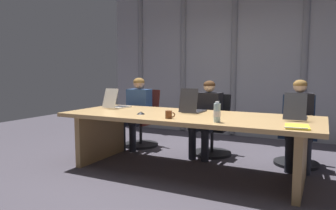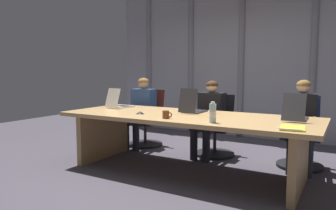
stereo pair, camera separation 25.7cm
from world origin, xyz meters
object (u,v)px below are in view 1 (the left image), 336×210
Objects in this scene: office_chair_center at (297,138)px; spiral_notepad at (297,127)px; laptop_left_end at (117,104)px; coffee_mug_near at (169,115)px; office_chair_left_mid at (213,131)px; water_bottle_primary at (217,113)px; office_chair_left_end at (143,125)px; conference_mic_left_side at (141,113)px; person_center at (299,119)px; laptop_left_mid at (192,108)px; person_left_end at (137,108)px; person_left_mid at (207,114)px; laptop_center at (296,114)px.

office_chair_center is 1.43m from spiral_notepad.
laptop_left_end reaches higher than coffee_mug_near.
office_chair_left_mid reaches higher than coffee_mug_near.
water_bottle_primary is 1.83× the size of coffee_mug_near.
office_chair_left_end is 8.81× the size of conference_mic_left_side.
office_chair_left_end is at bearing -98.77° from person_center.
coffee_mug_near is at bearing 173.84° from spiral_notepad.
laptop_left_mid is 0.62m from coffee_mug_near.
person_left_mid is at bearing 89.05° from person_left_end.
laptop_left_end is at bearing 160.68° from water_bottle_primary.
spiral_notepad is at bearing -113.78° from laptop_left_mid.
office_chair_left_mid is at bearing -102.47° from person_center.
person_left_end is at bearing 148.10° from spiral_notepad.
office_chair_left_end is 1.28m from office_chair_left_mid.
conference_mic_left_side is (-1.07, 0.18, -0.08)m from water_bottle_primary.
coffee_mug_near reaches higher than conference_mic_left_side.
conference_mic_left_side is (-0.48, 0.17, -0.03)m from coffee_mug_near.
office_chair_left_mid is at bearing 86.69° from coffee_mug_near.
laptop_left_end is at bearing -59.34° from person_left_mid.
laptop_center is 0.63m from person_center.
coffee_mug_near is 0.37× the size of spiral_notepad.
laptop_left_mid is 1.42m from person_center.
person_center reaches higher than coffee_mug_near.
laptop_center is at bearing -1.84° from office_chair_center.
spiral_notepad is (2.61, -1.22, 0.08)m from person_left_end.
laptop_center is at bearing 13.78° from conference_mic_left_side.
person_center is 5.22× the size of water_bottle_primary.
person_left_mid is at bearing -95.08° from person_center.
office_chair_left_end is 1.89m from coffee_mug_near.
office_chair_left_mid is 1.57m from water_bottle_primary.
spiral_notepad is (2.56, -0.59, -0.05)m from laptop_left_end.
office_chair_center is at bearing 100.50° from person_left_mid.
laptop_left_end is 0.37× the size of person_left_mid.
laptop_left_end is 3.47× the size of coffee_mug_near.
person_left_mid is at bearing 91.41° from office_chair_left_end.
office_chair_left_end is 2.95m from spiral_notepad.
office_chair_left_mid is 4.11× the size of water_bottle_primary.
person_center reaches higher than person_left_mid.
spiral_notepad is at bearing 0.73° from coffee_mug_near.
coffee_mug_near is (1.22, -1.23, 0.11)m from person_left_end.
coffee_mug_near is (1.20, -1.39, 0.42)m from office_chair_left_end.
person_center reaches higher than laptop_left_end.
person_center is 1.81m from coffee_mug_near.
person_left_end is 2.54m from person_center.
laptop_left_mid is 0.43× the size of office_chair_left_end.
office_chair_left_mid is at bearing 126.67° from spiral_notepad.
person_left_mid is 5.09× the size of water_bottle_primary.
laptop_left_mid reaches higher than water_bottle_primary.
office_chair_left_mid is 0.81× the size of person_left_mid.
person_left_end is 10.71× the size of conference_mic_left_side.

